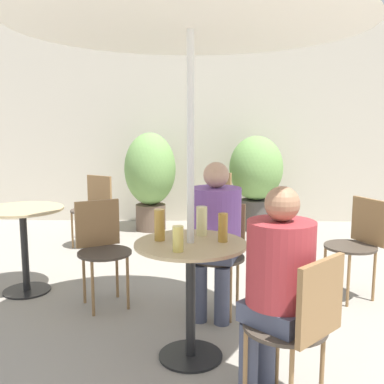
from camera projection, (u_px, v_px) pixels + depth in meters
The scene contains 19 objects.
ground_plane at pixel (209, 374), 2.65m from camera, with size 20.00×20.00×0.00m, color gray.
storefront_wall at pixel (205, 121), 6.58m from camera, with size 10.00×0.06×3.00m.
cafe_table_near at pixel (191, 274), 2.76m from camera, with size 0.69×0.69×0.75m.
cafe_table_far at pixel (24, 231), 3.87m from camera, with size 0.69×0.69×0.75m.
bistro_chair_0 at pixel (301, 319), 2.20m from camera, with size 0.49×0.49×0.84m.
bistro_chair_1 at pixel (219, 246), 3.52m from camera, with size 0.45×0.46×0.84m.
bistro_chair_2 at pixel (215, 198), 5.77m from camera, with size 0.49×0.49×0.84m.
bistro_chair_3 at pixel (101, 242), 3.64m from camera, with size 0.47×0.48×0.84m.
bistro_chair_4 at pixel (94, 203), 5.36m from camera, with size 0.48×0.49×0.84m.
bistro_chair_5 at pixel (359, 238), 3.77m from camera, with size 0.48×0.47×0.84m.
seated_person_0 at pixel (277, 277), 2.28m from camera, with size 0.44×0.44×1.16m.
seated_person_1 at pixel (215, 227), 3.35m from camera, with size 0.41×0.43×1.18m.
beer_glass_0 at pixel (202, 221), 2.90m from camera, with size 0.07×0.07×0.19m.
beer_glass_1 at pixel (160, 225), 2.77m from camera, with size 0.07×0.07×0.20m.
beer_glass_2 at pixel (178, 239), 2.54m from camera, with size 0.06×0.06×0.15m.
beer_glass_3 at pixel (223, 228), 2.74m from camera, with size 0.06×0.06×0.18m.
potted_plant_0 at pixel (150, 174), 6.11m from camera, with size 0.70×0.70×1.34m.
potted_plant_1 at pixel (256, 174), 6.14m from camera, with size 0.73×0.73×1.29m.
umbrella at pixel (190, 4), 2.52m from camera, with size 2.05×2.05×2.27m.
Camera 1 is at (-0.05, -2.46, 1.47)m, focal length 42.00 mm.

